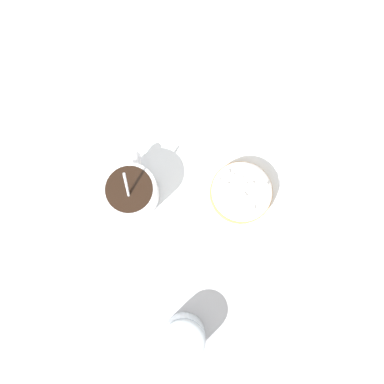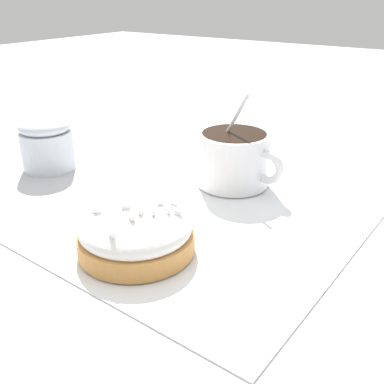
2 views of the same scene
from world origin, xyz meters
name	(u,v)px [view 2 (image 2 of 2)]	position (x,y,z in m)	size (l,w,h in m)	color
ground_plane	(201,217)	(0.00, 0.00, 0.00)	(3.00, 3.00, 0.00)	#B2B2B7
paper_napkin	(201,215)	(0.00, 0.00, 0.00)	(0.32, 0.31, 0.00)	white
coffee_cup	(234,157)	(0.09, 0.01, 0.04)	(0.08, 0.11, 0.11)	white
frosted_pastry	(136,232)	(-0.09, 0.01, 0.02)	(0.10, 0.10, 0.04)	#C18442
sugar_bowl	(44,144)	(0.00, 0.24, 0.03)	(0.07, 0.07, 0.07)	silver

